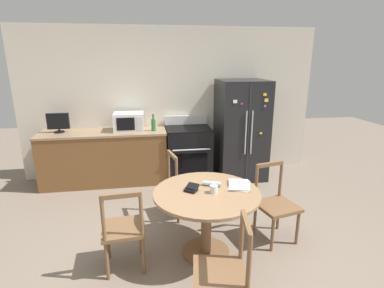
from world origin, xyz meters
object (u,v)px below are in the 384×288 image
Objects in this scene: counter_bottle at (153,125)px; dining_chair_near at (223,273)px; countertop_tv at (58,122)px; dining_chair_far at (184,186)px; dining_chair_left at (124,230)px; dining_chair_right at (276,205)px; refrigerator at (241,130)px; oven_range at (188,153)px; candle_glass at (214,190)px; wallet at (192,188)px; microwave at (129,122)px.

dining_chair_near is (0.43, -2.99, -0.57)m from counter_bottle.
countertop_tv is 0.38× the size of dining_chair_far.
dining_chair_near is (0.82, -0.76, 0.00)m from dining_chair_left.
dining_chair_near is at bearing 35.83° from dining_chair_right.
refrigerator reaches higher than counter_bottle.
oven_range is 0.80m from counter_bottle.
refrigerator is 1.91× the size of dining_chair_near.
dining_chair_left is 1.00× the size of dining_chair_far.
counter_bottle is 1.43m from dining_chair_far.
counter_bottle is at bearing 17.56° from dining_chair_near.
dining_chair_far reaches higher than candle_glass.
dining_chair_right and dining_chair_far have the same top height.
dining_chair_left is 5.20× the size of wallet.
candle_glass is at bearing -76.10° from counter_bottle.
oven_range is 2.22m from candle_glass.
dining_chair_left and dining_chair_right have the same top height.
counter_bottle is at bearing 98.70° from wallet.
dining_chair_left is 10.89× the size of candle_glass.
candle_glass is at bearing -0.33° from dining_chair_left.
refrigerator reaches higher than wallet.
counter_bottle is 0.31× the size of dining_chair_far.
candle_glass is (0.11, 0.83, 0.33)m from dining_chair_near.
dining_chair_near is (0.83, -3.09, -0.61)m from microwave.
countertop_tv is 0.38× the size of dining_chair_left.
refrigerator is 1.01m from oven_range.
counter_bottle is 1.60× the size of wallet.
dining_chair_near is 0.90m from candle_glass.
dining_chair_left is at bearing -130.84° from refrigerator.
oven_range is 1.20× the size of dining_chair_near.
dining_chair_left is (-0.39, -2.23, -0.57)m from counter_bottle.
oven_range reaches higher than wallet.
microwave is at bearing 24.44° from dining_chair_near.
dining_chair_right is at bearing 3.87° from dining_chair_left.
oven_range is 2.14m from dining_chair_right.
refrigerator reaches higher than microwave.
oven_range is at bearing -3.18° from microwave.
oven_range is 2.21m from countertop_tv.
counter_bottle is (0.40, -0.10, -0.04)m from microwave.
oven_range is at bearing -83.14° from dining_chair_right.
dining_chair_right is at bearing 42.64° from dining_chair_far.
dining_chair_right is at bearing 5.89° from wallet.
refrigerator is 2.36m from candle_glass.
counter_bottle is 0.31× the size of dining_chair_left.
oven_range is 1.34m from dining_chair_far.
wallet is at bearing -71.72° from microwave.
counter_bottle is at bearing 179.51° from refrigerator.
countertop_tv is 2.88m from wallet.
refrigerator is 1.77m from dining_chair_far.
oven_range is 2.16m from wallet.
microwave is at bearing 176.82° from oven_range.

